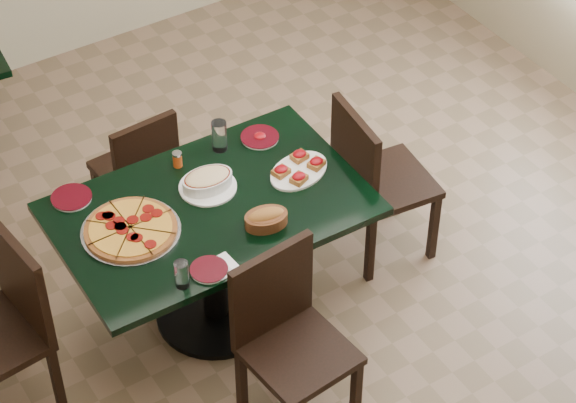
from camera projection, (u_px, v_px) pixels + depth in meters
floor at (296, 308)px, 5.77m from camera, size 5.50×5.50×0.00m
main_table at (212, 234)px, 5.36m from camera, size 1.45×0.94×0.75m
chair_far at (140, 168)px, 5.91m from camera, size 0.40×0.40×0.80m
chair_near at (287, 331)px, 4.97m from camera, size 0.47×0.47×0.93m
chair_right at (373, 175)px, 5.73m from camera, size 0.49×0.49×0.95m
chair_left at (4, 319)px, 4.98m from camera, size 0.50×0.50×0.97m
pepperoni_pizza at (131, 229)px, 5.09m from camera, size 0.46×0.46×0.04m
lasagna_casserole at (207, 181)px, 5.30m from camera, size 0.28×0.28×0.09m
bread_basket at (266, 218)px, 5.11m from camera, size 0.23×0.18×0.09m
bruschetta_platter at (299, 169)px, 5.40m from camera, size 0.38×0.32×0.05m
side_plate_near at (209, 270)px, 4.92m from camera, size 0.17×0.17×0.02m
side_plate_far_r at (260, 137)px, 5.60m from camera, size 0.19×0.19×0.03m
side_plate_far_l at (72, 198)px, 5.26m from camera, size 0.19×0.19×0.02m
napkin_setting at (221, 267)px, 4.94m from camera, size 0.15×0.15×0.01m
water_glass_a at (219, 136)px, 5.49m from camera, size 0.08×0.08×0.16m
water_glass_b at (182, 274)px, 4.81m from camera, size 0.06×0.06×0.14m
pepper_shaker at (177, 159)px, 5.42m from camera, size 0.05×0.05×0.08m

